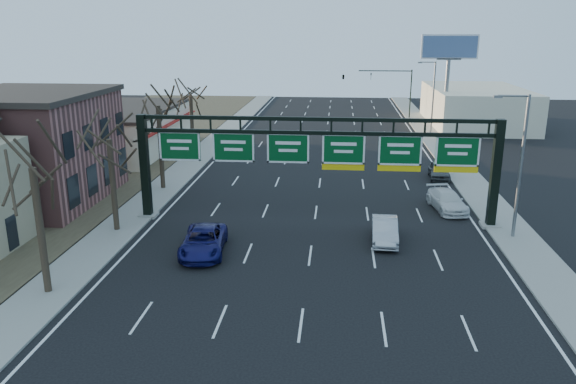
# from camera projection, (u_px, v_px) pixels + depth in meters

# --- Properties ---
(ground) EXTENTS (160.00, 160.00, 0.00)m
(ground) POSITION_uv_depth(u_px,v_px,m) (308.00, 269.00, 30.80)
(ground) COLOR black
(ground) RESTS_ON ground
(sidewalk_left) EXTENTS (3.00, 120.00, 0.12)m
(sidewalk_left) POSITION_uv_depth(u_px,v_px,m) (180.00, 173.00, 51.00)
(sidewalk_left) COLOR gray
(sidewalk_left) RESTS_ON ground
(sidewalk_right) EXTENTS (3.00, 120.00, 0.12)m
(sidewalk_right) POSITION_uv_depth(u_px,v_px,m) (468.00, 180.00, 48.79)
(sidewalk_right) COLOR gray
(sidewalk_right) RESTS_ON ground
(dirt_strip_left) EXTENTS (21.00, 120.00, 0.06)m
(dirt_strip_left) POSITION_uv_depth(u_px,v_px,m) (51.00, 170.00, 52.06)
(dirt_strip_left) COLOR #473D2B
(dirt_strip_left) RESTS_ON ground
(lane_markings) EXTENTS (21.60, 120.00, 0.01)m
(lane_markings) POSITION_uv_depth(u_px,v_px,m) (321.00, 177.00, 49.91)
(lane_markings) COLOR white
(lane_markings) RESTS_ON ground
(sign_gantry) EXTENTS (24.60, 1.20, 7.20)m
(sign_gantry) POSITION_uv_depth(u_px,v_px,m) (318.00, 155.00, 37.13)
(sign_gantry) COLOR black
(sign_gantry) RESTS_ON ground
(brick_block) EXTENTS (10.40, 12.40, 8.30)m
(brick_block) POSITION_uv_depth(u_px,v_px,m) (30.00, 147.00, 41.99)
(brick_block) COLOR #90524F
(brick_block) RESTS_ON ground
(cream_strip) EXTENTS (10.90, 18.40, 4.70)m
(cream_strip) POSITION_uv_depth(u_px,v_px,m) (122.00, 129.00, 59.70)
(cream_strip) COLOR beige
(cream_strip) RESTS_ON ground
(building_right_distant) EXTENTS (12.00, 20.00, 5.00)m
(building_right_distant) POSITION_uv_depth(u_px,v_px,m) (476.00, 106.00, 76.16)
(building_right_distant) COLOR beige
(building_right_distant) RESTS_ON ground
(tree_near) EXTENTS (3.60, 3.60, 8.86)m
(tree_near) POSITION_uv_depth(u_px,v_px,m) (29.00, 146.00, 25.97)
(tree_near) COLOR black
(tree_near) RESTS_ON sidewalk_left
(tree_gantry) EXTENTS (3.60, 3.60, 8.48)m
(tree_gantry) POSITION_uv_depth(u_px,v_px,m) (107.00, 123.00, 34.68)
(tree_gantry) COLOR black
(tree_gantry) RESTS_ON sidewalk_left
(tree_mid) EXTENTS (3.60, 3.60, 9.24)m
(tree_mid) POSITION_uv_depth(u_px,v_px,m) (157.00, 93.00, 44.03)
(tree_mid) COLOR black
(tree_mid) RESTS_ON sidewalk_left
(tree_far) EXTENTS (3.60, 3.60, 8.86)m
(tree_far) POSITION_uv_depth(u_px,v_px,m) (190.00, 85.00, 53.69)
(tree_far) COLOR black
(tree_far) RESTS_ON sidewalk_left
(streetlight_near) EXTENTS (2.15, 0.22, 9.00)m
(streetlight_near) POSITION_uv_depth(u_px,v_px,m) (520.00, 159.00, 34.03)
(streetlight_near) COLOR slate
(streetlight_near) RESTS_ON sidewalk_right
(streetlight_far) EXTENTS (2.15, 0.22, 9.00)m
(streetlight_far) POSITION_uv_depth(u_px,v_px,m) (432.00, 95.00, 66.53)
(streetlight_far) COLOR slate
(streetlight_far) RESTS_ON sidewalk_right
(billboard_right) EXTENTS (7.00, 0.50, 12.00)m
(billboard_right) POSITION_uv_depth(u_px,v_px,m) (449.00, 59.00, 69.95)
(billboard_right) COLOR slate
(billboard_right) RESTS_ON ground
(traffic_signal_mast) EXTENTS (10.16, 0.54, 7.00)m
(traffic_signal_mast) POSITION_uv_depth(u_px,v_px,m) (369.00, 80.00, 81.33)
(traffic_signal_mast) COLOR black
(traffic_signal_mast) RESTS_ON ground
(car_blue_suv) EXTENTS (2.92, 5.46, 1.46)m
(car_blue_suv) POSITION_uv_depth(u_px,v_px,m) (204.00, 241.00, 32.89)
(car_blue_suv) COLOR #131355
(car_blue_suv) RESTS_ON ground
(car_silver_sedan) EXTENTS (1.71, 4.46, 1.45)m
(car_silver_sedan) POSITION_uv_depth(u_px,v_px,m) (385.00, 230.00, 34.68)
(car_silver_sedan) COLOR #A6A6AB
(car_silver_sedan) RESTS_ON ground
(car_white_wagon) EXTENTS (2.73, 5.08, 1.40)m
(car_white_wagon) POSITION_uv_depth(u_px,v_px,m) (447.00, 201.00, 40.67)
(car_white_wagon) COLOR white
(car_white_wagon) RESTS_ON ground
(car_grey_far) EXTENTS (2.01, 4.35, 1.44)m
(car_grey_far) POSITION_uv_depth(u_px,v_px,m) (439.00, 171.00, 49.19)
(car_grey_far) COLOR #3C3F40
(car_grey_far) RESTS_ON ground
(car_silver_distant) EXTENTS (2.07, 4.53, 1.44)m
(car_silver_distant) POSITION_uv_depth(u_px,v_px,m) (282.00, 139.00, 63.07)
(car_silver_distant) COLOR #A7A7AB
(car_silver_distant) RESTS_ON ground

